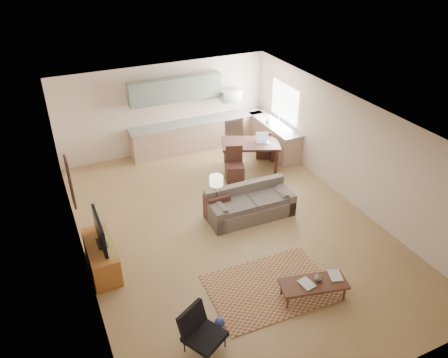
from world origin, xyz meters
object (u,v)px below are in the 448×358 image
tv_credenza (102,257)px  dining_table (250,156)px  armchair (205,333)px  console_table (217,206)px  sofa (250,203)px  coffee_table (313,290)px

tv_credenza → dining_table: (4.72, 2.50, 0.09)m
armchair → console_table: size_ratio=1.18×
armchair → sofa: bearing=22.9°
sofa → console_table: size_ratio=3.33×
sofa → dining_table: bearing=63.7°
coffee_table → armchair: size_ratio=1.65×
sofa → tv_credenza: (-3.61, -0.38, -0.06)m
tv_credenza → dining_table: bearing=28.0°
coffee_table → console_table: (-0.59, 3.15, 0.13)m
tv_credenza → dining_table: size_ratio=0.86×
coffee_table → armchair: bearing=-161.2°
armchair → console_table: bearing=34.6°
armchair → dining_table: (3.57, 5.21, 0.02)m
coffee_table → armchair: (-2.30, -0.22, 0.19)m
coffee_table → console_table: bearing=113.8°
console_table → dining_table: size_ratio=0.40×
sofa → coffee_table: sofa is taller
console_table → armchair: bearing=-117.8°
armchair → dining_table: dining_table is taller
dining_table → armchair: bearing=-102.3°
console_table → tv_credenza: bearing=-167.8°
sofa → tv_credenza: sofa is taller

